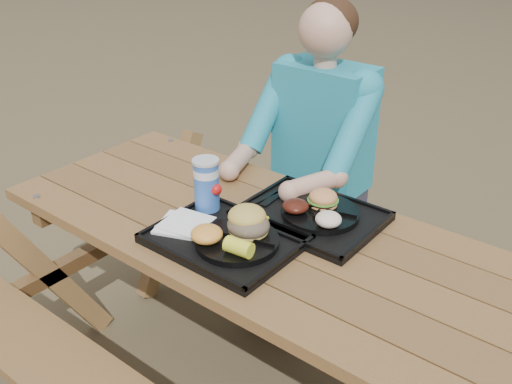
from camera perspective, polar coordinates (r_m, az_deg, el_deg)
The scene contains 17 objects.
picnic_table at distance 2.11m, azimuth -0.00°, elevation -12.23°, with size 1.80×1.49×0.75m, color #999999, non-canonical shape.
tray_near at distance 1.80m, azimuth -3.12°, elevation -4.81°, with size 0.45×0.35×0.02m, color black.
tray_far at distance 1.93m, azimuth 5.51°, elevation -2.47°, with size 0.45×0.35×0.02m, color black.
plate_near at distance 1.76m, azimuth -1.89°, elevation -4.94°, with size 0.26×0.26×0.02m, color black.
plate_far at distance 1.92m, azimuth 6.45°, elevation -2.12°, with size 0.26×0.26×0.02m, color black.
napkin_stack at distance 1.86m, azimuth -7.44°, elevation -3.17°, with size 0.15×0.15×0.02m, color white.
soda_cup at distance 1.92m, azimuth -4.96°, elevation 0.63°, with size 0.09×0.09×0.17m, color #164AA9.
condiment_bbq at distance 1.88m, azimuth -0.46°, elevation -2.45°, with size 0.04×0.04×0.03m, color black.
condiment_mustard at distance 1.85m, azimuth 0.68°, elevation -2.99°, with size 0.05×0.05×0.03m, color gold.
sandwich at distance 1.75m, azimuth -0.77°, elevation -2.23°, with size 0.13×0.13×0.13m, color gold, non-canonical shape.
mac_cheese at distance 1.73m, azimuth -4.96°, elevation -4.21°, with size 0.10×0.10×0.05m, color #FDB042.
corn_cob at distance 1.67m, azimuth -1.73°, elevation -5.53°, with size 0.08×0.08×0.05m, color #F9FF35, non-canonical shape.
cutlery_far at distance 2.02m, azimuth 1.92°, elevation -0.49°, with size 0.03×0.16×0.01m, color black.
burger at distance 1.92m, azimuth 6.76°, elevation -0.18°, with size 0.10×0.10×0.09m, color #E79151, non-canonical shape.
baked_beans at distance 1.89m, azimuth 3.97°, elevation -1.42°, with size 0.09×0.09×0.04m, color #45160D.
potato_salad at distance 1.82m, azimuth 7.25°, elevation -2.72°, with size 0.08×0.08×0.05m, color white.
diner at distance 2.46m, azimuth 6.27°, elevation 1.35°, with size 0.48×0.84×1.28m, color #1986B2, non-canonical shape.
Camera 1 is at (1.00, -1.26, 1.73)m, focal length 40.00 mm.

